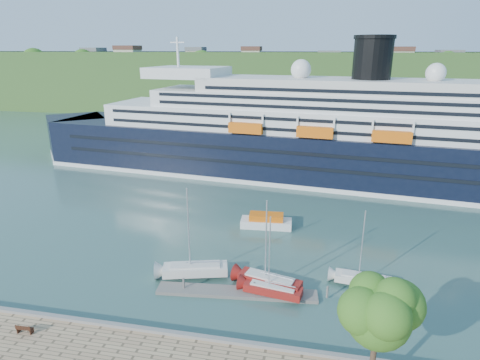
% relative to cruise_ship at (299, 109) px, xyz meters
% --- Properties ---
extents(ground, '(400.00, 400.00, 0.00)m').
position_rel_cruise_ship_xyz_m(ground, '(-3.78, -52.62, -13.87)').
color(ground, '#2E514C').
rests_on(ground, ground).
extents(far_hillside, '(400.00, 50.00, 24.00)m').
position_rel_cruise_ship_xyz_m(far_hillside, '(-3.78, 92.38, -1.87)').
color(far_hillside, '#345723').
rests_on(far_hillside, ground).
extents(quay_coping, '(220.00, 0.50, 0.30)m').
position_rel_cruise_ship_xyz_m(quay_coping, '(-3.78, -52.82, -12.72)').
color(quay_coping, slate).
rests_on(quay_coping, promenade).
extents(cruise_ship, '(124.77, 31.55, 27.74)m').
position_rel_cruise_ship_xyz_m(cruise_ship, '(0.00, 0.00, 0.00)').
color(cruise_ship, black).
rests_on(cruise_ship, ground).
extents(park_bench, '(1.56, 0.70, 0.99)m').
position_rel_cruise_ship_xyz_m(park_bench, '(-20.71, -55.18, -12.38)').
color(park_bench, '#3F2012').
rests_on(park_bench, promenade).
extents(promenade_tree, '(6.20, 6.20, 10.27)m').
position_rel_cruise_ship_xyz_m(promenade_tree, '(9.02, -55.48, -7.73)').
color(promenade_tree, '#2C631A').
rests_on(promenade_tree, promenade).
extents(floating_pontoon, '(17.52, 3.82, 0.39)m').
position_rel_cruise_ship_xyz_m(floating_pontoon, '(-3.60, -44.14, -13.68)').
color(floating_pontoon, slate).
rests_on(floating_pontoon, ground).
extents(sailboat_white_near, '(8.48, 4.31, 10.55)m').
position_rel_cruise_ship_xyz_m(sailboat_white_near, '(-8.92, -41.90, -8.59)').
color(sailboat_white_near, silver).
rests_on(sailboat_white_near, ground).
extents(sailboat_red, '(7.07, 2.99, 8.85)m').
position_rel_cruise_ship_xyz_m(sailboat_red, '(0.32, -43.89, -9.45)').
color(sailboat_red, maroon).
rests_on(sailboat_red, ground).
extents(sailboat_white_far, '(6.89, 2.64, 8.68)m').
position_rel_cruise_ship_xyz_m(sailboat_white_far, '(9.93, -39.95, -9.53)').
color(sailboat_white_far, silver).
rests_on(sailboat_white_far, ground).
extents(tender_launch, '(7.73, 3.09, 2.09)m').
position_rel_cruise_ship_xyz_m(tender_launch, '(-2.75, -26.46, -12.82)').
color(tender_launch, orange).
rests_on(tender_launch, ground).
extents(sailboat_extra, '(8.01, 4.02, 9.96)m').
position_rel_cruise_ship_xyz_m(sailboat_extra, '(-0.19, -42.61, -8.89)').
color(sailboat_extra, maroon).
rests_on(sailboat_extra, ground).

